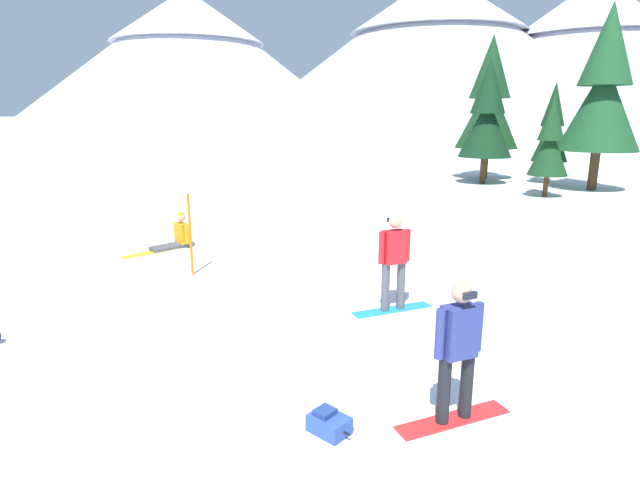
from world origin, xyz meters
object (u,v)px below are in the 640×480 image
object	(u,v)px
pine_tree_tall	(552,129)
snowboarder_foreground	(458,350)
snowboarder_background	(176,236)
pine_tree_short	(604,90)
pine_tree_broad	(487,117)
trail_marker_pole	(190,235)
pine_tree_leaning	(489,102)
snowboarder_midground	(394,261)
backpack_blue	(329,423)
pine_tree_young	(550,143)

from	to	relation	value
pine_tree_tall	snowboarder_foreground	bearing A→B (deg)	-99.51
snowboarder_background	pine_tree_short	distance (m)	20.21
snowboarder_foreground	pine_tree_broad	xyz separation A→B (m)	(0.69, 22.12, 2.43)
trail_marker_pole	pine_tree_leaning	world-z (taller)	pine_tree_leaning
pine_tree_short	pine_tree_broad	bearing A→B (deg)	168.35
snowboarder_background	pine_tree_tall	size ratio (longest dim) A/B	0.35
snowboarder_foreground	snowboarder_midground	bearing A→B (deg)	109.94
snowboarder_foreground	pine_tree_short	distance (m)	22.13
snowboarder_foreground	pine_tree_short	xyz separation A→B (m)	(5.59, 21.11, 3.61)
snowboarder_background	pine_tree_short	size ratio (longest dim) A/B	0.21
backpack_blue	trail_marker_pole	xyz separation A→B (m)	(-4.47, 4.86, 0.80)
snowboarder_foreground	pine_tree_short	size ratio (longest dim) A/B	0.21
pine_tree_leaning	pine_tree_short	distance (m)	5.83
snowboarder_midground	snowboarder_background	xyz separation A→B (m)	(-6.23, 2.92, -0.62)
snowboarder_background	snowboarder_foreground	bearing A→B (deg)	-39.96
pine_tree_leaning	pine_tree_tall	xyz separation A→B (m)	(3.09, -1.19, -1.36)
trail_marker_pole	pine_tree_broad	bearing A→B (deg)	69.99
snowboarder_foreground	snowboarder_midground	distance (m)	3.51
pine_tree_short	pine_tree_broad	xyz separation A→B (m)	(-4.89, 1.01, -1.18)
pine_tree_short	pine_tree_tall	bearing A→B (deg)	128.65
snowboarder_background	pine_tree_tall	bearing A→B (deg)	56.35
snowboarder_foreground	pine_tree_short	bearing A→B (deg)	75.18
snowboarder_background	pine_tree_young	size ratio (longest dim) A/B	0.42
pine_tree_broad	snowboarder_foreground	bearing A→B (deg)	-91.80
pine_tree_leaning	pine_tree_tall	distance (m)	3.58
snowboarder_foreground	pine_tree_tall	bearing A→B (deg)	80.49
snowboarder_midground	pine_tree_tall	bearing A→B (deg)	75.67
snowboarder_midground	trail_marker_pole	world-z (taller)	trail_marker_pole
snowboarder_midground	pine_tree_broad	size ratio (longest dim) A/B	0.29
pine_tree_leaning	pine_tree_tall	size ratio (longest dim) A/B	1.49
pine_tree_leaning	pine_tree_short	world-z (taller)	pine_tree_short
pine_tree_tall	snowboarder_background	bearing A→B (deg)	-123.65
snowboarder_midground	snowboarder_background	distance (m)	6.91
snowboarder_foreground	backpack_blue	world-z (taller)	snowboarder_foreground
snowboarder_background	backpack_blue	distance (m)	9.16
backpack_blue	pine_tree_short	bearing A→B (deg)	72.30
snowboarder_background	backpack_blue	size ratio (longest dim) A/B	3.21
pine_tree_broad	pine_tree_young	bearing A→B (deg)	-56.19
pine_tree_leaning	pine_tree_young	size ratio (longest dim) A/B	1.79
pine_tree_leaning	pine_tree_broad	xyz separation A→B (m)	(-0.11, -2.30, -0.76)
pine_tree_young	snowboarder_background	bearing A→B (deg)	-131.28
trail_marker_pole	snowboarder_midground	bearing A→B (deg)	-11.36
pine_tree_short	snowboarder_foreground	bearing A→B (deg)	-104.82
pine_tree_tall	pine_tree_broad	world-z (taller)	pine_tree_broad
snowboarder_midground	pine_tree_tall	distance (m)	20.64
snowboarder_background	pine_tree_tall	distance (m)	20.57
snowboarder_background	trail_marker_pole	xyz separation A→B (m)	(1.61, -1.99, 0.58)
pine_tree_tall	pine_tree_broad	size ratio (longest dim) A/B	0.82
pine_tree_leaning	pine_tree_short	xyz separation A→B (m)	(4.78, -3.31, 0.41)
pine_tree_tall	pine_tree_broad	distance (m)	3.44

